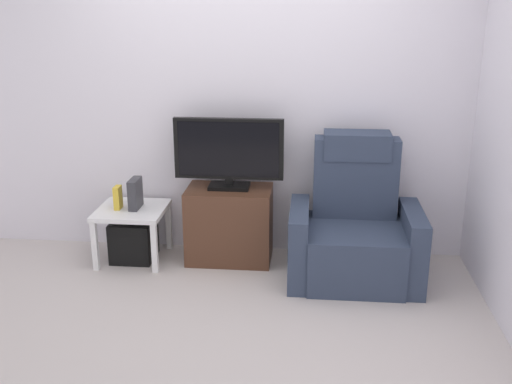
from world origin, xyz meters
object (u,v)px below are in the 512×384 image
at_px(television, 229,152).
at_px(side_table, 132,216).
at_px(subwoofer_box, 134,240).
at_px(tv_stand, 229,224).
at_px(book_upright, 118,198).
at_px(recliner_armchair, 355,230).
at_px(game_console, 135,194).

height_order(television, side_table, television).
distance_m(television, subwoofer_box, 1.08).
height_order(side_table, subwoofer_box, side_table).
xyz_separation_m(side_table, subwoofer_box, (-0.00, 0.00, -0.20)).
xyz_separation_m(tv_stand, book_upright, (-0.88, -0.09, 0.23)).
bearing_deg(subwoofer_box, side_table, 0.00).
distance_m(tv_stand, television, 0.60).
xyz_separation_m(subwoofer_box, book_upright, (-0.10, -0.02, 0.37)).
xyz_separation_m(television, subwoofer_box, (-0.78, -0.08, -0.74)).
relative_size(tv_stand, side_table, 1.25).
distance_m(television, recliner_armchair, 1.14).
xyz_separation_m(recliner_armchair, subwoofer_box, (-1.77, 0.15, -0.21)).
distance_m(tv_stand, subwoofer_box, 0.80).
distance_m(book_upright, game_console, 0.14).
bearing_deg(tv_stand, television, 90.00).
height_order(recliner_armchair, subwoofer_box, recliner_armchair).
bearing_deg(game_console, book_upright, -167.47).
relative_size(side_table, book_upright, 2.90).
xyz_separation_m(subwoofer_box, game_console, (0.04, 0.01, 0.39)).
distance_m(side_table, book_upright, 0.19).
height_order(recliner_armchair, book_upright, recliner_armchair).
bearing_deg(book_upright, recliner_armchair, -3.85).
relative_size(recliner_armchair, book_upright, 5.80).
xyz_separation_m(recliner_armchair, book_upright, (-1.87, 0.13, 0.16)).
height_order(television, recliner_armchair, television).
bearing_deg(recliner_armchair, game_console, -176.20).
bearing_deg(tv_stand, side_table, -175.18).
xyz_separation_m(television, game_console, (-0.75, -0.07, -0.34)).
distance_m(side_table, subwoofer_box, 0.20).
bearing_deg(tv_stand, game_console, -175.72).
xyz_separation_m(tv_stand, side_table, (-0.78, -0.07, 0.07)).
relative_size(television, book_upright, 4.62).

